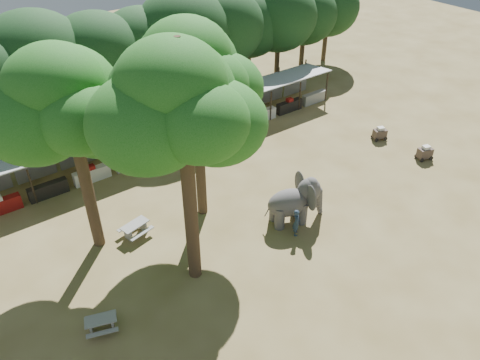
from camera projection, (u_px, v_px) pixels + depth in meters
ground at (310, 247)px, 25.15m from camera, size 100.00×100.00×0.00m
vendor_stalls at (178, 128)px, 33.62m from camera, size 28.00×2.99×2.80m
yard_tree_left at (64, 105)px, 20.77m from camera, size 7.10×6.90×11.02m
yard_tree_center at (177, 107)px, 18.35m from camera, size 7.10×6.90×12.04m
yard_tree_back at (190, 74)px, 22.83m from camera, size 7.10×6.90×11.36m
backdrop_trees at (139, 49)px, 34.55m from camera, size 46.46×5.95×8.33m
elephant at (296, 201)px, 26.29m from camera, size 3.64×2.67×2.70m
handler at (297, 222)px, 25.54m from camera, size 0.70×0.71×1.66m
picnic_table_near at (101, 323)px, 20.53m from camera, size 1.69×1.60×0.68m
picnic_table_far at (135, 228)px, 25.67m from camera, size 1.80×1.69×0.76m
cart_front at (425, 153)px, 32.14m from camera, size 1.22×0.97×1.04m
cart_back at (380, 133)px, 34.39m from camera, size 1.19×0.99×1.00m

